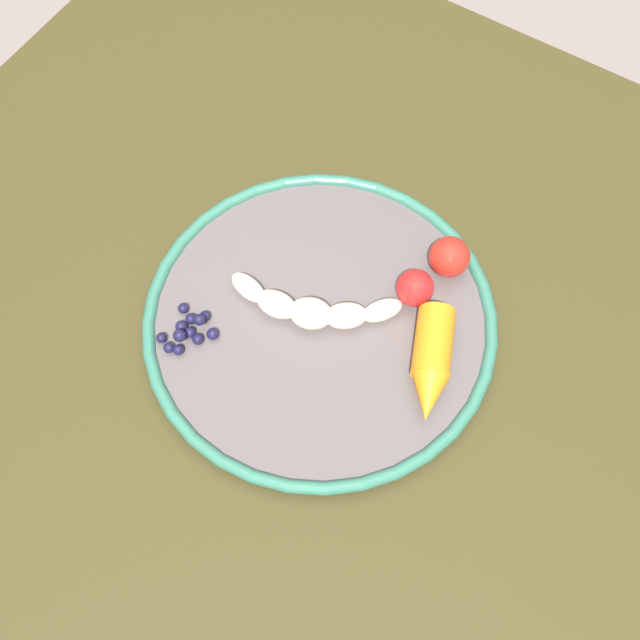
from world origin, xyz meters
TOP-DOWN VIEW (x-y plane):
  - ground_plane at (0.00, 0.00)m, footprint 6.00×6.00m
  - dining_table at (0.00, 0.00)m, footprint 0.92×0.99m
  - plate at (-0.02, -0.02)m, footprint 0.33×0.33m
  - banana at (-0.02, -0.03)m, footprint 0.08×0.16m
  - carrot_orange at (-0.03, 0.09)m, footprint 0.11×0.07m
  - blueberry_pile at (0.06, -0.12)m, footprint 0.05×0.05m
  - tomato_near at (-0.13, 0.05)m, footprint 0.04×0.04m
  - tomato_mid at (-0.09, 0.04)m, footprint 0.04×0.04m

SIDE VIEW (x-z plane):
  - ground_plane at x=0.00m, z-range 0.00..0.00m
  - dining_table at x=0.00m, z-range 0.27..0.97m
  - plate at x=-0.02m, z-range 0.70..0.72m
  - blueberry_pile at x=0.06m, z-range 0.71..0.73m
  - banana at x=-0.02m, z-range 0.71..0.74m
  - carrot_orange at x=-0.03m, z-range 0.71..0.75m
  - tomato_mid at x=-0.09m, z-range 0.71..0.75m
  - tomato_near at x=-0.13m, z-range 0.71..0.75m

